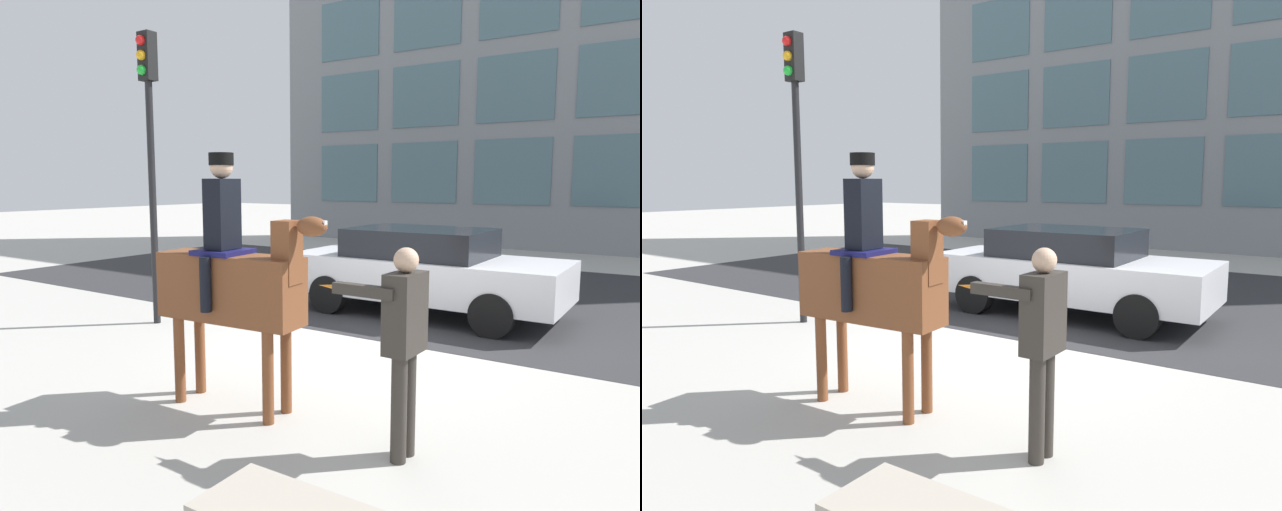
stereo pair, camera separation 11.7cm
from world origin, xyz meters
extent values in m
plane|color=#B2AFA8|center=(0.00, 0.00, 0.00)|extent=(80.00, 80.00, 0.00)
cube|color=#2D2D30|center=(0.00, 4.75, 0.00)|extent=(21.36, 8.50, 0.01)
cube|color=gray|center=(0.00, 13.00, 7.69)|extent=(21.36, 0.30, 15.37)
cube|color=slate|center=(-7.83, 12.83, 2.58)|extent=(2.51, 0.02, 2.16)
cube|color=slate|center=(-4.70, 12.83, 2.58)|extent=(2.51, 0.02, 2.16)
cube|color=slate|center=(-1.57, 12.83, 2.58)|extent=(2.51, 0.02, 2.16)
cube|color=slate|center=(1.57, 12.83, 2.58)|extent=(2.51, 0.02, 2.16)
cube|color=slate|center=(-7.83, 12.83, 5.29)|extent=(2.51, 0.02, 2.16)
cube|color=slate|center=(-4.70, 12.83, 5.29)|extent=(2.51, 0.02, 2.16)
cube|color=slate|center=(-1.57, 12.83, 5.29)|extent=(2.51, 0.02, 2.16)
cube|color=slate|center=(1.57, 12.83, 5.29)|extent=(2.51, 0.02, 2.16)
cube|color=slate|center=(-7.83, 12.83, 7.99)|extent=(2.51, 0.02, 2.16)
cube|color=slate|center=(-4.70, 12.83, 7.99)|extent=(2.51, 0.02, 2.16)
cube|color=slate|center=(-1.57, 12.83, 7.99)|extent=(2.51, 0.02, 2.16)
cube|color=brown|center=(-0.08, -2.42, 1.22)|extent=(1.55, 0.54, 0.66)
cylinder|color=brown|center=(0.46, -2.23, 0.45)|extent=(0.11, 0.11, 0.89)
cylinder|color=brown|center=(0.48, -2.54, 0.45)|extent=(0.11, 0.11, 0.89)
cylinder|color=brown|center=(-0.63, -2.30, 0.45)|extent=(0.11, 0.11, 0.89)
cylinder|color=brown|center=(-0.61, -2.61, 0.45)|extent=(0.11, 0.11, 0.89)
cube|color=brown|center=(0.59, -2.37, 1.61)|extent=(0.22, 0.26, 0.58)
cube|color=black|center=(0.47, -2.38, 1.63)|extent=(0.05, 0.08, 0.53)
ellipsoid|color=brown|center=(0.86, -2.36, 1.86)|extent=(0.31, 0.22, 0.18)
cube|color=silver|center=(0.95, -2.35, 1.88)|extent=(0.11, 0.06, 0.07)
cylinder|color=black|center=(-0.88, -2.47, 1.11)|extent=(0.09, 0.09, 0.55)
cube|color=#14144C|center=(-0.15, -2.42, 1.57)|extent=(0.49, 0.51, 0.05)
cube|color=black|center=(-0.15, -2.42, 1.94)|extent=(0.24, 0.33, 0.68)
sphere|color=#D1A889|center=(-0.15, -2.42, 2.39)|extent=(0.22, 0.22, 0.22)
cylinder|color=black|center=(-0.15, -2.42, 2.47)|extent=(0.24, 0.24, 0.12)
cylinder|color=black|center=(-0.17, -2.16, 1.28)|extent=(0.11, 0.11, 0.53)
cylinder|color=black|center=(-0.13, -2.69, 1.28)|extent=(0.11, 0.11, 0.53)
cylinder|color=#332D28|center=(1.82, -2.53, 0.45)|extent=(0.13, 0.13, 0.89)
cylinder|color=#332D28|center=(1.82, -2.37, 0.45)|extent=(0.13, 0.13, 0.89)
cube|color=#332D28|center=(1.82, -2.45, 1.22)|extent=(0.23, 0.40, 0.65)
sphere|color=#D1A889|center=(1.82, -2.45, 1.64)|extent=(0.20, 0.20, 0.20)
cube|color=#332D28|center=(1.54, -2.63, 1.39)|extent=(0.55, 0.10, 0.09)
cone|color=orange|center=(1.20, -2.62, 1.39)|extent=(0.18, 0.05, 0.04)
cube|color=silver|center=(-0.10, 2.48, 0.66)|extent=(4.55, 1.90, 0.66)
cube|color=black|center=(-0.22, 2.48, 1.23)|extent=(2.28, 1.67, 0.47)
cylinder|color=black|center=(1.31, 1.60, 0.33)|extent=(0.66, 0.23, 0.66)
cylinder|color=black|center=(1.31, 3.35, 0.33)|extent=(0.66, 0.23, 0.66)
cylinder|color=black|center=(-1.52, 1.60, 0.33)|extent=(0.66, 0.23, 0.66)
cylinder|color=black|center=(-1.52, 3.35, 0.33)|extent=(0.66, 0.23, 0.66)
cylinder|color=black|center=(-3.43, -0.51, 1.89)|extent=(0.11, 0.11, 3.78)
cube|color=black|center=(-3.43, -0.51, 4.14)|extent=(0.24, 0.19, 0.72)
sphere|color=red|center=(-3.43, -0.63, 4.35)|extent=(0.15, 0.15, 0.15)
sphere|color=orange|center=(-3.43, -0.63, 4.14)|extent=(0.15, 0.15, 0.15)
sphere|color=green|center=(-3.43, -0.63, 3.92)|extent=(0.15, 0.15, 0.15)
camera|label=1|loc=(3.71, -6.51, 2.25)|focal=32.00mm
camera|label=2|loc=(3.81, -6.44, 2.25)|focal=32.00mm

